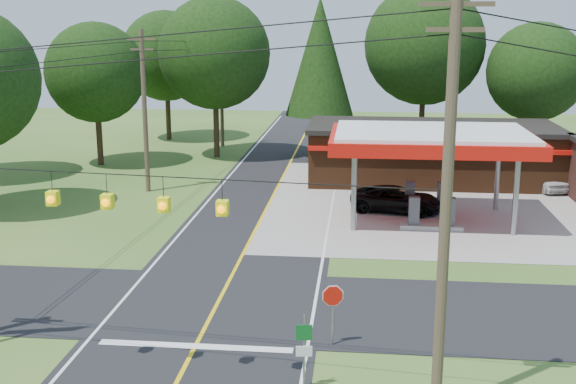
# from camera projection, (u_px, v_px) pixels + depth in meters

# --- Properties ---
(ground) EXTENTS (120.00, 120.00, 0.00)m
(ground) POSITION_uv_depth(u_px,v_px,m) (217.00, 305.00, 27.32)
(ground) COLOR #355E21
(ground) RESTS_ON ground
(main_highway) EXTENTS (8.00, 120.00, 0.02)m
(main_highway) POSITION_uv_depth(u_px,v_px,m) (217.00, 305.00, 27.32)
(main_highway) COLOR black
(main_highway) RESTS_ON ground
(cross_road) EXTENTS (70.00, 7.00, 0.02)m
(cross_road) POSITION_uv_depth(u_px,v_px,m) (217.00, 305.00, 27.31)
(cross_road) COLOR black
(cross_road) RESTS_ON ground
(lane_center_yellow) EXTENTS (0.15, 110.00, 0.00)m
(lane_center_yellow) POSITION_uv_depth(u_px,v_px,m) (217.00, 305.00, 27.31)
(lane_center_yellow) COLOR yellow
(lane_center_yellow) RESTS_ON main_highway
(gas_canopy) EXTENTS (10.60, 7.40, 4.88)m
(gas_canopy) POSITION_uv_depth(u_px,v_px,m) (431.00, 142.00, 38.01)
(gas_canopy) COLOR gray
(gas_canopy) RESTS_ON ground
(convenience_store) EXTENTS (16.40, 7.55, 3.80)m
(convenience_store) POSITION_uv_depth(u_px,v_px,m) (431.00, 152.00, 48.12)
(convenience_store) COLOR #4E2B16
(convenience_store) RESTS_ON ground
(utility_pole_near_right) EXTENTS (1.80, 0.30, 11.50)m
(utility_pole_near_right) POSITION_uv_depth(u_px,v_px,m) (446.00, 204.00, 18.42)
(utility_pole_near_right) COLOR #473828
(utility_pole_near_right) RESTS_ON ground
(utility_pole_far_left) EXTENTS (1.80, 0.30, 10.00)m
(utility_pole_far_left) POSITION_uv_depth(u_px,v_px,m) (145.00, 109.00, 44.32)
(utility_pole_far_left) COLOR #473828
(utility_pole_far_left) RESTS_ON ground
(utility_pole_north) EXTENTS (0.30, 0.30, 9.50)m
(utility_pole_north) POSITION_uv_depth(u_px,v_px,m) (222.00, 90.00, 60.72)
(utility_pole_north) COLOR #473828
(utility_pole_north) RESTS_ON ground
(overhead_beacons) EXTENTS (17.04, 2.04, 1.03)m
(overhead_beacons) POSITION_uv_depth(u_px,v_px,m) (134.00, 178.00, 20.17)
(overhead_beacons) COLOR black
(overhead_beacons) RESTS_ON ground
(treeline_backdrop) EXTENTS (70.27, 51.59, 13.30)m
(treeline_backdrop) POSITION_uv_depth(u_px,v_px,m) (296.00, 66.00, 48.73)
(treeline_backdrop) COLOR #332316
(treeline_backdrop) RESTS_ON ground
(suv_car) EXTENTS (5.98, 5.98, 1.42)m
(suv_car) POSITION_uv_depth(u_px,v_px,m) (397.00, 200.00, 40.45)
(suv_car) COLOR black
(suv_car) RESTS_ON ground
(sedan_car) EXTENTS (5.06, 5.06, 1.43)m
(sedan_car) POSITION_uv_depth(u_px,v_px,m) (545.00, 179.00, 45.79)
(sedan_car) COLOR silver
(sedan_car) RESTS_ON ground
(octagonal_stop_sign) EXTENTS (0.74, 0.22, 2.13)m
(octagonal_stop_sign) POSITION_uv_depth(u_px,v_px,m) (333.00, 301.00, 23.59)
(octagonal_stop_sign) COLOR gray
(octagonal_stop_sign) RESTS_ON ground
(route_sign_post) EXTENTS (0.48, 0.11, 2.33)m
(route_sign_post) POSITION_uv_depth(u_px,v_px,m) (304.00, 345.00, 20.79)
(route_sign_post) COLOR gray
(route_sign_post) RESTS_ON ground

